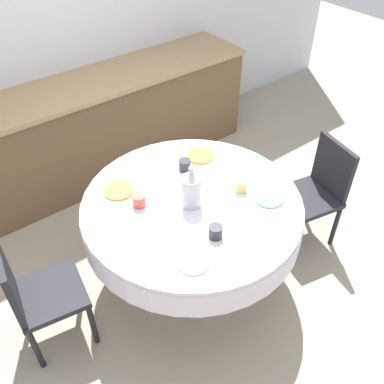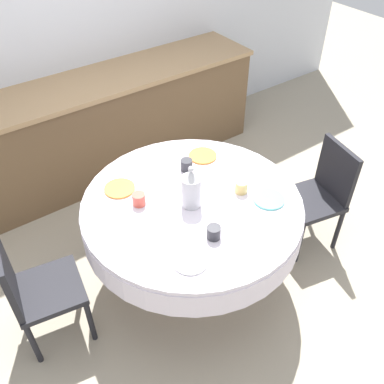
% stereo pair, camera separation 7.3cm
% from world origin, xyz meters
% --- Properties ---
extents(ground_plane, '(12.00, 12.00, 0.00)m').
position_xyz_m(ground_plane, '(0.00, 0.00, 0.00)').
color(ground_plane, '#9E937F').
extents(wall_back, '(7.00, 0.05, 2.60)m').
position_xyz_m(wall_back, '(0.00, 1.91, 1.30)').
color(wall_back, silver).
rests_on(wall_back, ground_plane).
extents(kitchen_counter, '(3.24, 0.64, 0.93)m').
position_xyz_m(kitchen_counter, '(0.00, 1.57, 0.47)').
color(kitchen_counter, brown).
rests_on(kitchen_counter, ground_plane).
extents(dining_table, '(1.43, 1.43, 0.76)m').
position_xyz_m(dining_table, '(0.00, 0.00, 0.64)').
color(dining_table, olive).
rests_on(dining_table, ground_plane).
extents(chair_left, '(0.48, 0.48, 0.86)m').
position_xyz_m(chair_left, '(1.03, -0.23, 0.48)').
color(chair_left, black).
rests_on(chair_left, ground_plane).
extents(chair_right, '(0.46, 0.46, 0.86)m').
position_xyz_m(chair_right, '(-1.04, 0.17, 0.48)').
color(chair_right, black).
rests_on(chair_right, ground_plane).
extents(plate_near_left, '(0.20, 0.20, 0.01)m').
position_xyz_m(plate_near_left, '(-0.29, -0.39, 0.76)').
color(plate_near_left, white).
rests_on(plate_near_left, dining_table).
extents(cup_near_left, '(0.08, 0.08, 0.08)m').
position_xyz_m(cup_near_left, '(-0.08, -0.33, 0.80)').
color(cup_near_left, '#28282D').
rests_on(cup_near_left, dining_table).
extents(plate_near_right, '(0.20, 0.20, 0.01)m').
position_xyz_m(plate_near_right, '(0.41, -0.27, 0.76)').
color(plate_near_right, '#60BCB7').
rests_on(plate_near_right, dining_table).
extents(cup_near_right, '(0.08, 0.08, 0.08)m').
position_xyz_m(cup_near_right, '(0.32, -0.11, 0.80)').
color(cup_near_right, '#DBB766').
rests_on(cup_near_right, dining_table).
extents(plate_far_left, '(0.20, 0.20, 0.01)m').
position_xyz_m(plate_far_left, '(-0.32, 0.37, 0.76)').
color(plate_far_left, orange).
rests_on(plate_far_left, dining_table).
extents(cup_far_left, '(0.08, 0.08, 0.08)m').
position_xyz_m(cup_far_left, '(-0.29, 0.17, 0.80)').
color(cup_far_left, '#CC4C3D').
rests_on(cup_far_left, dining_table).
extents(plate_far_right, '(0.20, 0.20, 0.01)m').
position_xyz_m(plate_far_right, '(0.35, 0.35, 0.76)').
color(plate_far_right, orange).
rests_on(plate_far_right, dining_table).
extents(cup_far_right, '(0.08, 0.08, 0.08)m').
position_xyz_m(cup_far_right, '(0.16, 0.29, 0.80)').
color(cup_far_right, '#28282D').
rests_on(cup_far_right, dining_table).
extents(coffee_carafe, '(0.13, 0.13, 0.30)m').
position_xyz_m(coffee_carafe, '(-0.02, -0.02, 0.89)').
color(coffee_carafe, '#B2B2B7').
rests_on(coffee_carafe, dining_table).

